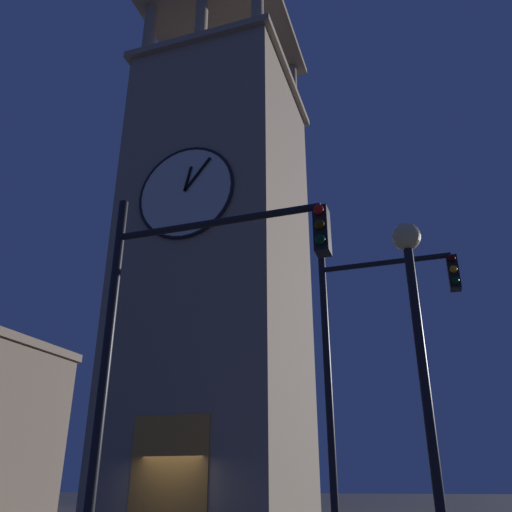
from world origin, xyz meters
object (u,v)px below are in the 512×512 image
Objects in this scene: clocktower at (219,261)px; street_lamp at (417,323)px; traffic_signal_far at (174,312)px; traffic_signal_mid at (367,346)px.

street_lamp is (-9.69, 15.68, -8.54)m from clocktower.
clocktower reaches higher than traffic_signal_far.
clocktower is 4.89× the size of traffic_signal_far.
traffic_signal_mid is (-8.55, 12.23, -8.00)m from clocktower.
traffic_signal_mid is 1.22× the size of street_lamp.
clocktower is at bearing -55.05° from traffic_signal_mid.
street_lamp is at bearing -169.30° from traffic_signal_far.
traffic_signal_far is 1.17× the size of street_lamp.
clocktower is 19.30m from traffic_signal_far.
traffic_signal_mid is 1.05× the size of traffic_signal_far.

